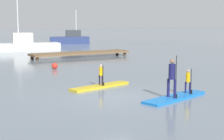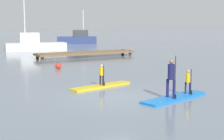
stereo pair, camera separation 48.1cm
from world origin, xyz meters
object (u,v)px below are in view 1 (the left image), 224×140
paddler_adult (172,75)px  fishing_boat_green_midground (28,45)px  mooring_buoy_near (55,66)px  motor_boat_small_navy (70,39)px  paddler_child_front (188,80)px  paddleboard_far (176,97)px  paddleboard_near (101,86)px  paddler_child_solo (101,74)px

paddler_adult → fishing_boat_green_midground: fishing_boat_green_midground is taller
paddler_adult → mooring_buoy_near: bearing=94.1°
fishing_boat_green_midground → motor_boat_small_navy: bearing=43.6°
paddler_adult → paddler_child_front: bearing=14.3°
paddler_child_front → fishing_boat_green_midground: bearing=88.3°
mooring_buoy_near → fishing_boat_green_midground: bearing=79.8°
paddler_child_front → mooring_buoy_near: size_ratio=2.67×
paddler_child_front → motor_boat_small_navy: 36.44m
paddleboard_far → motor_boat_small_navy: (10.40, 35.39, 0.66)m
paddler_adult → motor_boat_small_navy: motor_boat_small_navy is taller
paddleboard_far → paddler_adult: 1.05m
paddleboard_near → paddler_child_solo: paddler_child_solo is taller
paddler_child_solo → mooring_buoy_near: (0.41, 7.57, -0.48)m
paddler_child_front → fishing_boat_green_midground: 26.84m
paddleboard_far → fishing_boat_green_midground: (1.64, 27.04, 0.63)m
paddler_child_solo → motor_boat_small_navy: bearing=69.2°
paddler_child_front → mooring_buoy_near: (-2.02, 11.30, -0.50)m
paddler_child_solo → fishing_boat_green_midground: 23.31m
paddleboard_near → mooring_buoy_near: 7.57m
paddleboard_near → paddler_child_solo: (0.01, -0.01, 0.64)m
paddleboard_near → paddler_child_front: (2.45, -3.75, 0.66)m
motor_boat_small_navy → mooring_buoy_near: size_ratio=13.75×
mooring_buoy_near → paddleboard_near: bearing=-93.2°
paddler_adult → motor_boat_small_navy: 37.07m
paddler_child_solo → motor_boat_small_navy: motor_boat_small_navy is taller
paddler_child_front → mooring_buoy_near: 11.49m
fishing_boat_green_midground → paddleboard_near: bearing=-97.9°
paddler_adult → fishing_boat_green_midground: size_ratio=0.27×
paddler_child_front → fishing_boat_green_midground: fishing_boat_green_midground is taller
motor_boat_small_navy → paddler_adult: bearing=-106.8°
fishing_boat_green_midground → motor_boat_small_navy: (8.76, 8.35, 0.03)m
paddleboard_near → mooring_buoy_near: size_ratio=8.53×
paddler_adult → paddleboard_near: bearing=107.2°
paddler_child_solo → fishing_boat_green_midground: (3.21, 23.09, -0.00)m
paddler_adult → fishing_boat_green_midground: 27.20m
mooring_buoy_near → motor_boat_small_navy: bearing=64.2°
paddler_adult → motor_boat_small_navy: bearing=73.2°
fishing_boat_green_midground → motor_boat_small_navy: size_ratio=1.17×
paddleboard_far → paddler_child_solo: bearing=111.6°
motor_boat_small_navy → mooring_buoy_near: 26.53m
paddler_child_front → fishing_boat_green_midground: size_ratio=0.17×
paddleboard_near → mooring_buoy_near: mooring_buoy_near is taller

